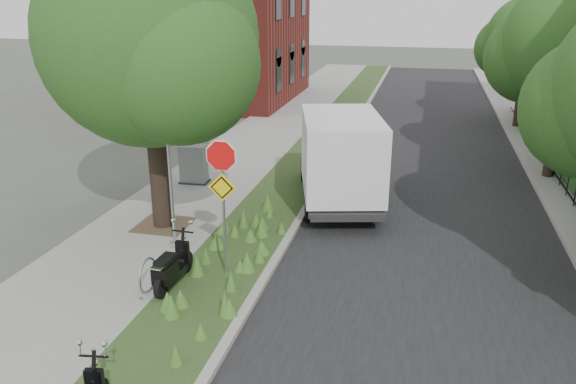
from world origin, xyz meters
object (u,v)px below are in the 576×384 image
(sign_assembly, at_px, (222,180))
(scooter_near, at_px, (170,272))
(utility_cabinet, at_px, (194,165))
(box_truck, at_px, (339,154))

(sign_assembly, xyz_separation_m, scooter_near, (-0.91, -0.94, -1.82))
(sign_assembly, height_order, utility_cabinet, sign_assembly)
(utility_cabinet, bearing_deg, sign_assembly, -61.28)
(box_truck, bearing_deg, sign_assembly, -107.56)
(scooter_near, relative_size, box_truck, 0.30)
(scooter_near, relative_size, utility_cabinet, 1.32)
(sign_assembly, bearing_deg, box_truck, 72.44)
(box_truck, relative_size, utility_cabinet, 4.46)
(scooter_near, xyz_separation_m, box_truck, (2.61, 6.34, 1.06))
(sign_assembly, relative_size, utility_cabinet, 2.55)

